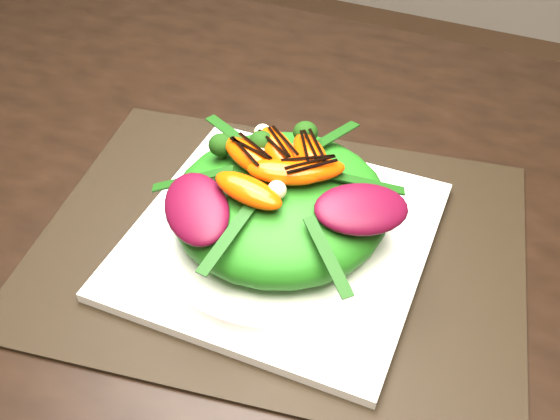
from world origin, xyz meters
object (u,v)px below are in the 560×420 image
at_px(lettuce_mound, 280,204).
at_px(orange_segment, 275,161).
at_px(dining_table, 84,171).
at_px(plate_base, 280,239).
at_px(placemat, 280,244).
at_px(salad_bowl, 280,228).

relative_size(lettuce_mound, orange_segment, 3.07).
relative_size(dining_table, plate_base, 5.61).
bearing_deg(orange_segment, plate_base, -40.56).
xyz_separation_m(dining_table, lettuce_mound, (0.27, -0.03, 0.08)).
relative_size(placemat, lettuce_mound, 2.30).
height_order(lettuce_mound, orange_segment, orange_segment).
xyz_separation_m(plate_base, salad_bowl, (0.00, 0.00, 0.02)).
xyz_separation_m(salad_bowl, lettuce_mound, (0.00, 0.00, 0.03)).
relative_size(plate_base, orange_segment, 4.20).
xyz_separation_m(placemat, orange_segment, (-0.01, 0.01, 0.10)).
bearing_deg(placemat, plate_base, 180.00).
bearing_deg(plate_base, orange_segment, 139.44).
bearing_deg(salad_bowl, placemat, 0.00).
distance_m(lettuce_mound, orange_segment, 0.05).
bearing_deg(dining_table, orange_segment, -6.04).
height_order(plate_base, lettuce_mound, lettuce_mound).
height_order(dining_table, placemat, dining_table).
distance_m(dining_table, placemat, 0.27).
relative_size(salad_bowl, lettuce_mound, 1.24).
xyz_separation_m(lettuce_mound, orange_segment, (-0.01, 0.01, 0.04)).
bearing_deg(dining_table, lettuce_mound, -7.30).
bearing_deg(lettuce_mound, orange_segment, 139.44).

